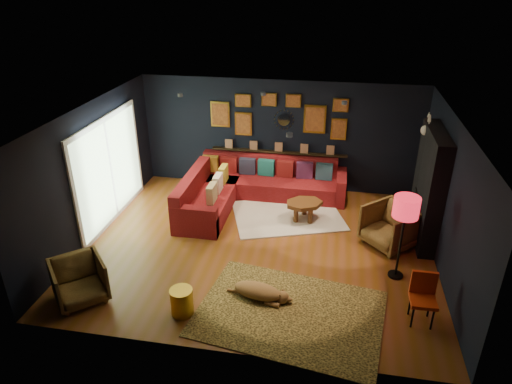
% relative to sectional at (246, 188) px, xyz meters
% --- Properties ---
extents(floor, '(6.50, 6.50, 0.00)m').
position_rel_sectional_xyz_m(floor, '(0.61, -1.81, -0.32)').
color(floor, brown).
rests_on(floor, ground).
extents(room_walls, '(6.50, 6.50, 6.50)m').
position_rel_sectional_xyz_m(room_walls, '(0.61, -1.81, 1.27)').
color(room_walls, black).
rests_on(room_walls, ground).
extents(sectional, '(3.41, 2.69, 0.86)m').
position_rel_sectional_xyz_m(sectional, '(0.00, 0.00, 0.00)').
color(sectional, maroon).
rests_on(sectional, ground).
extents(ledge, '(3.20, 0.12, 0.04)m').
position_rel_sectional_xyz_m(ledge, '(0.61, 0.87, 0.60)').
color(ledge, black).
rests_on(ledge, room_walls).
extents(gallery_wall, '(3.15, 0.04, 1.02)m').
position_rel_sectional_xyz_m(gallery_wall, '(0.60, 0.91, 1.48)').
color(gallery_wall, gold).
rests_on(gallery_wall, room_walls).
extents(sunburst_mirror, '(0.47, 0.16, 0.47)m').
position_rel_sectional_xyz_m(sunburst_mirror, '(0.71, 0.91, 1.38)').
color(sunburst_mirror, silver).
rests_on(sunburst_mirror, room_walls).
extents(fireplace, '(0.31, 1.60, 2.20)m').
position_rel_sectional_xyz_m(fireplace, '(3.71, -0.91, 0.70)').
color(fireplace, black).
rests_on(fireplace, ground).
extents(deer_head, '(0.50, 0.28, 0.45)m').
position_rel_sectional_xyz_m(deer_head, '(3.75, -0.41, 1.73)').
color(deer_head, white).
rests_on(deer_head, fireplace).
extents(sliding_door, '(0.06, 2.80, 2.20)m').
position_rel_sectional_xyz_m(sliding_door, '(-2.60, -1.21, 0.78)').
color(sliding_door, white).
rests_on(sliding_door, ground).
extents(ceiling_spots, '(3.30, 2.50, 0.06)m').
position_rel_sectional_xyz_m(ceiling_spots, '(0.61, -1.01, 2.24)').
color(ceiling_spots, black).
rests_on(ceiling_spots, room_walls).
extents(shag_rug, '(2.67, 2.29, 0.03)m').
position_rel_sectional_xyz_m(shag_rug, '(1.02, -0.54, -0.31)').
color(shag_rug, silver).
rests_on(shag_rug, ground).
extents(leopard_rug, '(3.07, 2.39, 0.02)m').
position_rel_sectional_xyz_m(leopard_rug, '(1.41, -3.61, -0.31)').
color(leopard_rug, tan).
rests_on(leopard_rug, ground).
extents(coffee_table, '(0.98, 0.88, 0.40)m').
position_rel_sectional_xyz_m(coffee_table, '(1.37, -0.64, 0.03)').
color(coffee_table, '#5B2F15').
rests_on(coffee_table, shag_rug).
extents(pouf, '(0.46, 0.46, 0.30)m').
position_rel_sectional_xyz_m(pouf, '(-0.69, -1.31, -0.14)').
color(pouf, maroon).
rests_on(pouf, shag_rug).
extents(armchair_left, '(1.05, 1.04, 0.79)m').
position_rel_sectional_xyz_m(armchair_left, '(-1.92, -3.86, 0.07)').
color(armchair_left, '#B0823C').
rests_on(armchair_left, ground).
extents(armchair_right, '(1.18, 1.19, 0.89)m').
position_rel_sectional_xyz_m(armchair_right, '(3.06, -1.31, 0.12)').
color(armchair_right, '#B0823C').
rests_on(armchair_right, ground).
extents(gold_stool, '(0.35, 0.35, 0.44)m').
position_rel_sectional_xyz_m(gold_stool, '(-0.22, -3.90, -0.10)').
color(gold_stool, gold).
rests_on(gold_stool, ground).
extents(orange_chair, '(0.38, 0.38, 0.80)m').
position_rel_sectional_xyz_m(orange_chair, '(3.36, -3.37, 0.15)').
color(orange_chair, black).
rests_on(orange_chair, ground).
extents(floor_lamp, '(0.42, 0.42, 1.53)m').
position_rel_sectional_xyz_m(floor_lamp, '(3.11, -2.32, 0.96)').
color(floor_lamp, black).
rests_on(floor_lamp, ground).
extents(dog, '(1.18, 0.74, 0.35)m').
position_rel_sectional_xyz_m(dog, '(0.86, -3.33, -0.13)').
color(dog, '#A27542').
rests_on(dog, leopard_rug).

